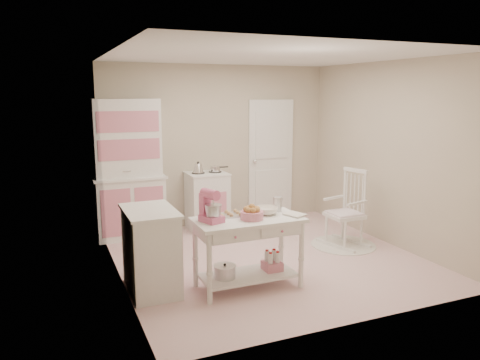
% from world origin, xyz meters
% --- Properties ---
extents(room_shell, '(3.84, 3.84, 2.62)m').
position_xyz_m(room_shell, '(0.00, 0.00, 1.65)').
color(room_shell, '#CD8083').
rests_on(room_shell, ground).
extents(door, '(0.82, 0.05, 2.04)m').
position_xyz_m(door, '(0.95, 1.87, 1.02)').
color(door, white).
rests_on(door, ground).
extents(hutch, '(1.06, 0.50, 2.08)m').
position_xyz_m(hutch, '(-1.50, 1.66, 1.04)').
color(hutch, white).
rests_on(hutch, ground).
extents(stove, '(0.62, 0.57, 0.92)m').
position_xyz_m(stove, '(-0.30, 1.61, 0.46)').
color(stove, white).
rests_on(stove, ground).
extents(base_cabinet, '(0.54, 0.84, 0.92)m').
position_xyz_m(base_cabinet, '(-1.63, -0.39, 0.46)').
color(base_cabinet, white).
rests_on(base_cabinet, ground).
extents(lace_rug, '(0.92, 0.92, 0.01)m').
position_xyz_m(lace_rug, '(1.24, 0.08, 0.01)').
color(lace_rug, white).
rests_on(lace_rug, ground).
extents(rocking_chair, '(0.65, 0.82, 1.10)m').
position_xyz_m(rocking_chair, '(1.24, 0.08, 0.55)').
color(rocking_chair, white).
rests_on(rocking_chair, ground).
extents(work_table, '(1.20, 0.60, 0.80)m').
position_xyz_m(work_table, '(-0.61, -0.73, 0.40)').
color(work_table, white).
rests_on(work_table, ground).
extents(stand_mixer, '(0.29, 0.33, 0.34)m').
position_xyz_m(stand_mixer, '(-1.03, -0.71, 0.97)').
color(stand_mixer, '#D15884').
rests_on(stand_mixer, work_table).
extents(cookie_tray, '(0.34, 0.24, 0.02)m').
position_xyz_m(cookie_tray, '(-0.76, -0.55, 0.81)').
color(cookie_tray, silver).
rests_on(cookie_tray, work_table).
extents(bread_basket, '(0.25, 0.25, 0.09)m').
position_xyz_m(bread_basket, '(-0.59, -0.78, 0.85)').
color(bread_basket, pink).
rests_on(bread_basket, work_table).
extents(mixing_bowl, '(0.26, 0.26, 0.08)m').
position_xyz_m(mixing_bowl, '(-0.35, -0.65, 0.84)').
color(mixing_bowl, white).
rests_on(mixing_bowl, work_table).
extents(metal_pitcher, '(0.10, 0.10, 0.17)m').
position_xyz_m(metal_pitcher, '(-0.17, -0.57, 0.89)').
color(metal_pitcher, silver).
rests_on(metal_pitcher, work_table).
extents(recipe_book, '(0.24, 0.28, 0.02)m').
position_xyz_m(recipe_book, '(-0.16, -0.85, 0.81)').
color(recipe_book, white).
rests_on(recipe_book, work_table).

